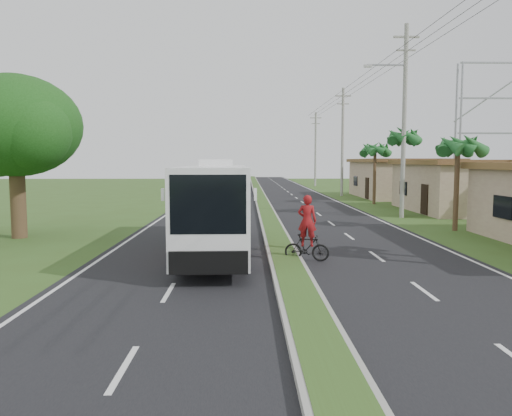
{
  "coord_description": "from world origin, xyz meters",
  "views": [
    {
      "loc": [
        -1.38,
        -13.32,
        3.57
      ],
      "look_at": [
        -1.01,
        5.54,
        1.8
      ],
      "focal_mm": 35.0,
      "sensor_mm": 36.0,
      "label": 1
    }
  ],
  "objects": [
    {
      "name": "ground",
      "position": [
        0.0,
        0.0,
        0.0
      ],
      "size": [
        180.0,
        180.0,
        0.0
      ],
      "primitive_type": "plane",
      "color": "#35501D",
      "rests_on": "ground"
    },
    {
      "name": "road_asphalt",
      "position": [
        0.0,
        20.0,
        0.01
      ],
      "size": [
        14.0,
        160.0,
        0.02
      ],
      "primitive_type": "cube",
      "color": "black",
      "rests_on": "ground"
    },
    {
      "name": "median_strip",
      "position": [
        0.0,
        20.0,
        0.1
      ],
      "size": [
        1.2,
        160.0,
        0.18
      ],
      "color": "gray",
      "rests_on": "ground"
    },
    {
      "name": "lane_edge_left",
      "position": [
        -6.7,
        20.0,
        0.0
      ],
      "size": [
        0.12,
        160.0,
        0.01
      ],
      "primitive_type": "cube",
      "color": "silver",
      "rests_on": "ground"
    },
    {
      "name": "lane_edge_right",
      "position": [
        6.7,
        20.0,
        0.0
      ],
      "size": [
        0.12,
        160.0,
        0.01
      ],
      "primitive_type": "cube",
      "color": "silver",
      "rests_on": "ground"
    },
    {
      "name": "shop_mid",
      "position": [
        14.0,
        22.0,
        1.86
      ],
      "size": [
        7.6,
        10.6,
        3.67
      ],
      "color": "tan",
      "rests_on": "ground"
    },
    {
      "name": "shop_far",
      "position": [
        14.0,
        36.0,
        1.93
      ],
      "size": [
        8.6,
        11.6,
        3.82
      ],
      "color": "tan",
      "rests_on": "ground"
    },
    {
      "name": "palm_verge_b",
      "position": [
        9.4,
        12.0,
        4.36
      ],
      "size": [
        2.4,
        2.4,
        5.05
      ],
      "color": "#473321",
      "rests_on": "ground"
    },
    {
      "name": "palm_verge_c",
      "position": [
        8.8,
        19.0,
        5.12
      ],
      "size": [
        2.4,
        2.4,
        5.85
      ],
      "color": "#473321",
      "rests_on": "ground"
    },
    {
      "name": "palm_verge_d",
      "position": [
        9.3,
        28.0,
        4.55
      ],
      "size": [
        2.4,
        2.4,
        5.25
      ],
      "color": "#473321",
      "rests_on": "ground"
    },
    {
      "name": "shade_tree",
      "position": [
        -12.11,
        10.02,
        5.03
      ],
      "size": [
        6.3,
        6.0,
        7.54
      ],
      "color": "#473321",
      "rests_on": "ground"
    },
    {
      "name": "utility_pole_b",
      "position": [
        8.47,
        18.0,
        6.26
      ],
      "size": [
        3.2,
        0.28,
        12.0
      ],
      "color": "gray",
      "rests_on": "ground"
    },
    {
      "name": "utility_pole_c",
      "position": [
        8.5,
        38.0,
        5.67
      ],
      "size": [
        1.6,
        0.28,
        11.0
      ],
      "color": "gray",
      "rests_on": "ground"
    },
    {
      "name": "utility_pole_d",
      "position": [
        8.5,
        58.0,
        5.42
      ],
      "size": [
        1.6,
        0.28,
        10.5
      ],
      "color": "gray",
      "rests_on": "ground"
    },
    {
      "name": "coach_bus_main",
      "position": [
        -2.56,
        6.12,
        2.01
      ],
      "size": [
        2.62,
        11.34,
        3.65
      ],
      "rotation": [
        0.0,
        0.0,
        0.02
      ],
      "color": "white",
      "rests_on": "ground"
    },
    {
      "name": "coach_bus_far",
      "position": [
        -5.2,
        58.66,
        2.03
      ],
      "size": [
        2.93,
        12.34,
        3.58
      ],
      "rotation": [
        0.0,
        0.0,
        -0.02
      ],
      "color": "silver",
      "rests_on": "ground"
    },
    {
      "name": "motorcyclist",
      "position": [
        0.78,
        4.23,
        0.91
      ],
      "size": [
        1.66,
        0.82,
        2.39
      ],
      "rotation": [
        0.0,
        0.0,
        -0.24
      ],
      "color": "black",
      "rests_on": "ground"
    }
  ]
}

